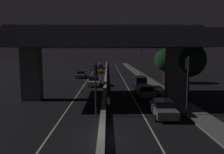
{
  "coord_description": "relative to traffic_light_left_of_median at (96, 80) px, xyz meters",
  "views": [
    {
      "loc": [
        0.41,
        -14.2,
        5.81
      ],
      "look_at": [
        1.21,
        24.73,
        1.22
      ],
      "focal_mm": 35.0,
      "sensor_mm": 36.0,
      "label": 1
    }
  ],
  "objects": [
    {
      "name": "motorcycle_blue_filtering_near",
      "position": [
        1.14,
        2.07,
        -2.66
      ],
      "size": [
        0.33,
        1.91,
        1.51
      ],
      "rotation": [
        0.0,
        0.0,
        1.53
      ],
      "color": "black",
      "rests_on": "ground_plane"
    },
    {
      "name": "car_grey_second_oncoming",
      "position": [
        -4.84,
        29.35,
        -2.6
      ],
      "size": [
        2.11,
        4.78,
        1.4
      ],
      "rotation": [
        0.0,
        0.0,
        -1.59
      ],
      "color": "#515459",
      "rests_on": "ground_plane"
    },
    {
      "name": "street_lamp",
      "position": [
        8.13,
        29.71,
        1.32
      ],
      "size": [
        2.85,
        0.32,
        7.69
      ],
      "color": "#2D2D30",
      "rests_on": "ground_plane"
    },
    {
      "name": "lane_line_left_inner",
      "position": [
        -3.03,
        30.18,
        -3.3
      ],
      "size": [
        0.12,
        126.0,
        0.0
      ],
      "primitive_type": "cube",
      "color": "beige",
      "rests_on": "ground_plane"
    },
    {
      "name": "median_divider",
      "position": [
        0.64,
        30.18,
        -3.09
      ],
      "size": [
        0.48,
        126.0,
        0.42
      ],
      "primitive_type": "cube",
      "color": "gray",
      "rests_on": "ground_plane"
    },
    {
      "name": "roadside_tree_kerbside_near",
      "position": [
        10.9,
        7.39,
        1.49
      ],
      "size": [
        4.25,
        4.25,
        6.94
      ],
      "color": "#2D2116",
      "rests_on": "ground_plane"
    },
    {
      "name": "pedestrian_on_sidewalk",
      "position": [
        9.49,
        7.81,
        -2.26
      ],
      "size": [
        0.37,
        0.37,
        1.77
      ],
      "color": "#2D261E",
      "rests_on": "sidewalk_right"
    },
    {
      "name": "car_taxi_yellow_third_oncoming",
      "position": [
        -1.32,
        40.15,
        -2.57
      ],
      "size": [
        2.04,
        4.41,
        1.39
      ],
      "rotation": [
        0.0,
        0.0,
        -1.61
      ],
      "color": "gold",
      "rests_on": "ground_plane"
    },
    {
      "name": "traffic_light_left_of_median",
      "position": [
        0.0,
        0.0,
        0.0
      ],
      "size": [
        0.3,
        0.49,
        4.84
      ],
      "color": "black",
      "rests_on": "ground_plane"
    },
    {
      "name": "car_dark_blue_third",
      "position": [
        6.25,
        14.88,
        -2.32
      ],
      "size": [
        2.16,
        4.78,
        1.87
      ],
      "rotation": [
        0.0,
        0.0,
        1.52
      ],
      "color": "#141938",
      "rests_on": "ground_plane"
    },
    {
      "name": "car_white_lead_oncoming",
      "position": [
        -1.17,
        17.73,
        -2.45
      ],
      "size": [
        2.02,
        4.77,
        1.62
      ],
      "rotation": [
        0.0,
        0.0,
        -1.58
      ],
      "color": "silver",
      "rests_on": "ground_plane"
    },
    {
      "name": "car_dark_red_fourth_oncoming",
      "position": [
        -1.08,
        52.06,
        -2.54
      ],
      "size": [
        2.01,
        4.24,
        1.44
      ],
      "rotation": [
        0.0,
        0.0,
        -1.58
      ],
      "color": "#591414",
      "rests_on": "ground_plane"
    },
    {
      "name": "traffic_light_right_of_median",
      "position": [
        8.13,
        -0.01,
        0.37
      ],
      "size": [
        0.3,
        0.49,
        5.41
      ],
      "color": "black",
      "rests_on": "ground_plane"
    },
    {
      "name": "lane_line_right_inner",
      "position": [
        4.3,
        30.18,
        -3.3
      ],
      "size": [
        0.12,
        126.0,
        0.0
      ],
      "primitive_type": "cube",
      "color": "beige",
      "rests_on": "ground_plane"
    },
    {
      "name": "ground_plane",
      "position": [
        0.64,
        -4.82,
        -3.3
      ],
      "size": [
        200.0,
        200.0,
        0.0
      ],
      "primitive_type": "plane",
      "color": "black"
    },
    {
      "name": "elevated_overpass",
      "position": [
        0.64,
        6.81,
        3.53
      ],
      "size": [
        23.31,
        12.32,
        8.87
      ],
      "color": "#5B5956",
      "rests_on": "ground_plane"
    },
    {
      "name": "roadside_tree_kerbside_mid",
      "position": [
        11.45,
        20.29,
        0.92
      ],
      "size": [
        3.91,
        3.91,
        6.2
      ],
      "color": "#2D2116",
      "rests_on": "ground_plane"
    },
    {
      "name": "sidewalk_right",
      "position": [
        9.17,
        23.18,
        -3.22
      ],
      "size": [
        2.28,
        126.0,
        0.15
      ],
      "primitive_type": "cube",
      "color": "#5B5956",
      "rests_on": "ground_plane"
    },
    {
      "name": "car_grey_second",
      "position": [
        5.87,
        8.6,
        -2.57
      ],
      "size": [
        2.16,
        4.77,
        1.45
      ],
      "rotation": [
        0.0,
        0.0,
        1.6
      ],
      "color": "#515459",
      "rests_on": "ground_plane"
    },
    {
      "name": "car_grey_lead",
      "position": [
        5.99,
        -0.05,
        -2.55
      ],
      "size": [
        2.06,
        4.7,
        1.52
      ],
      "rotation": [
        0.0,
        0.0,
        1.54
      ],
      "color": "#515459",
      "rests_on": "ground_plane"
    }
  ]
}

